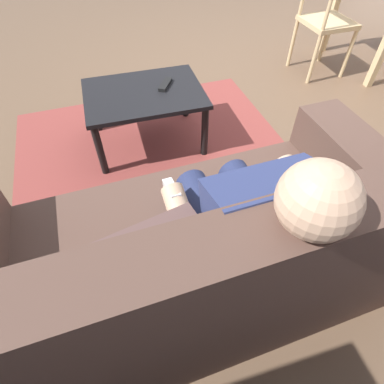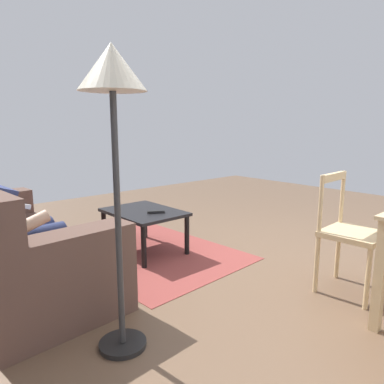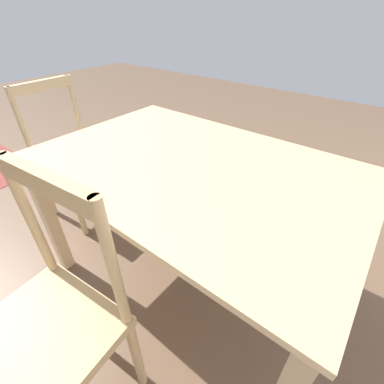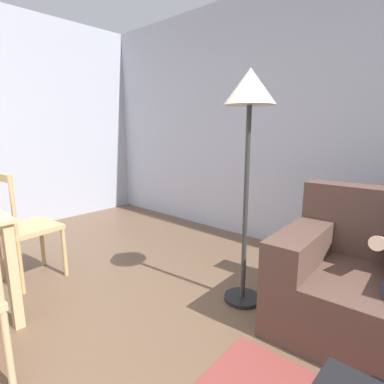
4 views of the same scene
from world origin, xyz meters
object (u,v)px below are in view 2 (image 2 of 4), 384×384
at_px(coffee_table, 144,216).
at_px(floor_lamp, 113,97).
at_px(dining_chair_facing_couch, 350,233).
at_px(person_lounging, 7,226).
at_px(couch, 6,249).
at_px(tv_remote, 156,212).

relative_size(coffee_table, floor_lamp, 0.48).
xyz_separation_m(coffee_table, dining_chair_facing_couch, (-1.81, -0.66, 0.10)).
distance_m(coffee_table, dining_chair_facing_couch, 1.93).
xyz_separation_m(coffee_table, floor_lamp, (-1.26, 1.03, 1.06)).
distance_m(person_lounging, dining_chair_facing_couch, 2.57).
bearing_deg(couch, dining_chair_facing_couch, -132.87).
height_order(dining_chair_facing_couch, floor_lamp, floor_lamp).
height_order(couch, dining_chair_facing_couch, dining_chair_facing_couch).
bearing_deg(coffee_table, person_lounging, 98.21).
relative_size(coffee_table, tv_remote, 4.79).
bearing_deg(person_lounging, tv_remote, -88.74).
height_order(coffee_table, tv_remote, tv_remote).
xyz_separation_m(tv_remote, dining_chair_facing_couch, (-1.65, -0.63, 0.03)).
xyz_separation_m(couch, person_lounging, (-0.20, 0.03, 0.24)).
bearing_deg(floor_lamp, tv_remote, -43.99).
bearing_deg(couch, coffee_table, -90.38).
bearing_deg(floor_lamp, coffee_table, -39.22).
bearing_deg(tv_remote, floor_lamp, -13.29).
xyz_separation_m(person_lounging, dining_chair_facing_couch, (-1.62, -1.99, -0.10)).
distance_m(couch, floor_lamp, 1.71).
relative_size(person_lounging, dining_chair_facing_couch, 1.19).
relative_size(coffee_table, dining_chair_facing_couch, 0.88).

